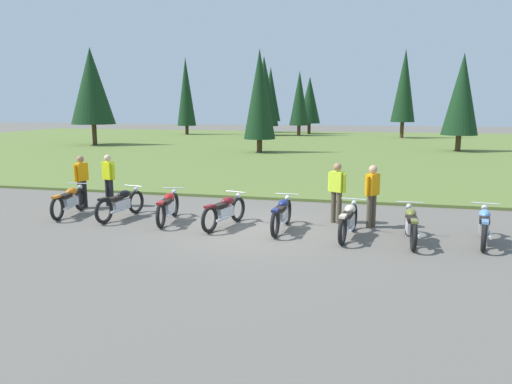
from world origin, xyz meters
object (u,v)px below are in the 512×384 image
at_px(motorcycle_cream, 349,220).
at_px(rider_with_back_turned, 372,192).
at_px(rider_near_row_end, 337,189).
at_px(rider_checking_bike, 109,177).
at_px(motorcycle_olive, 411,225).
at_px(motorcycle_black, 121,203).
at_px(motorcycle_navy, 282,214).
at_px(motorcycle_red, 168,207).
at_px(motorcycle_orange, 69,201).
at_px(motorcycle_sky_blue, 484,226).
at_px(rider_in_hivis_vest, 82,179).
at_px(motorcycle_maroon, 225,211).

height_order(motorcycle_cream, rider_with_back_turned, rider_with_back_turned).
bearing_deg(motorcycle_cream, rider_near_row_end, 105.32).
bearing_deg(rider_checking_bike, motorcycle_olive, -13.33).
relative_size(motorcycle_black, motorcycle_navy, 0.99).
bearing_deg(motorcycle_navy, rider_with_back_turned, 21.04).
xyz_separation_m(motorcycle_black, motorcycle_navy, (4.75, -0.30, 0.00)).
bearing_deg(motorcycle_red, motorcycle_orange, 177.67).
bearing_deg(motorcycle_sky_blue, motorcycle_olive, -170.35).
distance_m(motorcycle_red, motorcycle_navy, 3.25).
relative_size(motorcycle_orange, motorcycle_sky_blue, 1.01).
height_order(motorcycle_red, rider_in_hivis_vest, rider_in_hivis_vest).
height_order(rider_with_back_turned, rider_near_row_end, same).
bearing_deg(motorcycle_black, motorcycle_cream, -5.23).
height_order(motorcycle_sky_blue, rider_with_back_turned, rider_with_back_turned).
bearing_deg(motorcycle_cream, motorcycle_olive, -4.50).
bearing_deg(motorcycle_red, motorcycle_maroon, -5.56).
relative_size(motorcycle_cream, rider_checking_bike, 1.25).
bearing_deg(motorcycle_sky_blue, motorcycle_maroon, 178.63).
xyz_separation_m(motorcycle_maroon, rider_in_hivis_vest, (-5.08, 1.26, 0.51)).
relative_size(motorcycle_sky_blue, rider_checking_bike, 1.24).
bearing_deg(motorcycle_black, rider_near_row_end, 7.94).
bearing_deg(motorcycle_navy, motorcycle_maroon, 178.97).
height_order(motorcycle_red, motorcycle_sky_blue, same).
bearing_deg(motorcycle_cream, rider_in_hivis_vest, 169.26).
bearing_deg(motorcycle_cream, motorcycle_red, 174.42).
xyz_separation_m(motorcycle_maroon, motorcycle_olive, (4.72, -0.43, 0.00)).
distance_m(motorcycle_navy, rider_with_back_turned, 2.48).
height_order(motorcycle_orange, motorcycle_red, same).
relative_size(motorcycle_black, rider_near_row_end, 1.25).
bearing_deg(rider_checking_bike, motorcycle_red, -29.96).
relative_size(motorcycle_black, motorcycle_sky_blue, 1.00).
xyz_separation_m(motorcycle_navy, motorcycle_olive, (3.17, -0.41, 0.00)).
bearing_deg(motorcycle_cream, motorcycle_sky_blue, 3.08).
height_order(motorcycle_cream, rider_checking_bike, rider_checking_bike).
bearing_deg(motorcycle_orange, motorcycle_black, -0.79).
bearing_deg(motorcycle_cream, rider_checking_bike, 165.06).
bearing_deg(motorcycle_olive, motorcycle_cream, 175.50).
xyz_separation_m(motorcycle_orange, rider_near_row_end, (7.76, 0.82, 0.51)).
height_order(motorcycle_sky_blue, rider_checking_bike, rider_checking_bike).
bearing_deg(motorcycle_black, rider_with_back_turned, 4.65).
xyz_separation_m(motorcycle_orange, motorcycle_maroon, (4.89, -0.29, 0.00)).
distance_m(motorcycle_orange, rider_in_hivis_vest, 1.11).
bearing_deg(rider_checking_bike, motorcycle_cream, -14.94).
relative_size(motorcycle_maroon, motorcycle_sky_blue, 0.99).
bearing_deg(rider_near_row_end, motorcycle_black, -172.06).
bearing_deg(motorcycle_red, rider_near_row_end, 11.79).
bearing_deg(rider_with_back_turned, motorcycle_olive, -54.62).
bearing_deg(rider_with_back_turned, motorcycle_red, -172.99).
xyz_separation_m(motorcycle_black, rider_checking_bike, (-1.21, 1.46, 0.51)).
bearing_deg(motorcycle_red, motorcycle_olive, -5.34).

